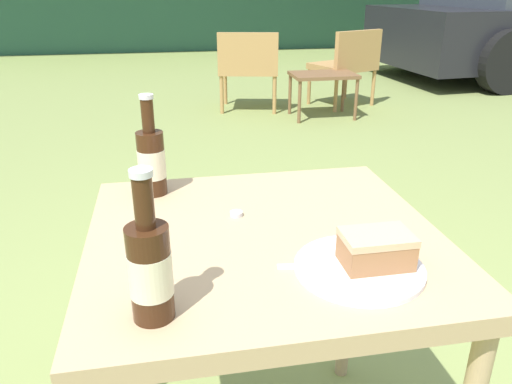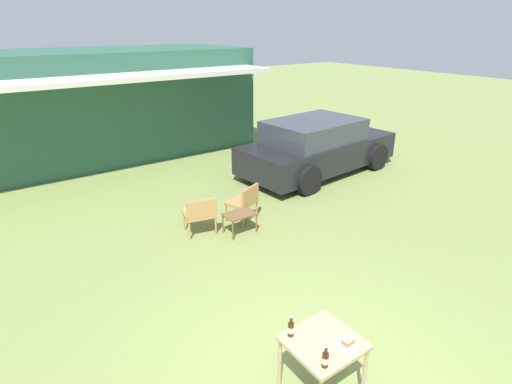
# 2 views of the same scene
# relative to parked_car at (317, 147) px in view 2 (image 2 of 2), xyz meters

# --- Properties ---
(cabin_building) EXTENTS (9.40, 5.00, 3.01)m
(cabin_building) POSITION_rel_parked_car_xyz_m (-4.45, 5.15, 0.82)
(cabin_building) COLOR #2D5B47
(cabin_building) RESTS_ON ground_plane
(parked_car) EXTENTS (4.52, 2.36, 1.43)m
(parked_car) POSITION_rel_parked_car_xyz_m (0.00, 0.00, 0.00)
(parked_car) COLOR black
(parked_car) RESTS_ON ground_plane
(wicker_chair_cushioned) EXTENTS (0.64, 0.57, 0.75)m
(wicker_chair_cushioned) POSITION_rel_parked_car_xyz_m (-4.15, -1.28, -0.26)
(wicker_chair_cushioned) COLOR #B2844C
(wicker_chair_cushioned) RESTS_ON ground_plane
(wicker_chair_plain) EXTENTS (0.69, 0.64, 0.75)m
(wicker_chair_plain) POSITION_rel_parked_car_xyz_m (-3.16, -1.30, -0.26)
(wicker_chair_plain) COLOR #B2844C
(wicker_chair_plain) RESTS_ON ground_plane
(garden_side_table) EXTENTS (0.58, 0.39, 0.40)m
(garden_side_table) POSITION_rel_parked_car_xyz_m (-3.53, -1.68, -0.34)
(garden_side_table) COLOR brown
(garden_side_table) RESTS_ON ground_plane
(patio_table) EXTENTS (0.72, 0.68, 0.70)m
(patio_table) POSITION_rel_parked_car_xyz_m (-4.78, -5.17, -0.08)
(patio_table) COLOR tan
(patio_table) RESTS_ON ground_plane
(cake_on_plate) EXTENTS (0.23, 0.23, 0.07)m
(cake_on_plate) POSITION_rel_parked_car_xyz_m (-4.62, -5.34, 0.02)
(cake_on_plate) COLOR white
(cake_on_plate) RESTS_ON patio_table
(cola_bottle_near) EXTENTS (0.07, 0.07, 0.24)m
(cola_bottle_near) POSITION_rel_parked_car_xyz_m (-5.00, -4.92, 0.09)
(cola_bottle_near) COLOR #381E0F
(cola_bottle_near) RESTS_ON patio_table
(cola_bottle_far) EXTENTS (0.07, 0.07, 0.24)m
(cola_bottle_far) POSITION_rel_parked_car_xyz_m (-5.00, -5.41, 0.09)
(cola_bottle_far) COLOR #381E0F
(cola_bottle_far) RESTS_ON patio_table
(fork) EXTENTS (0.20, 0.04, 0.01)m
(fork) POSITION_rel_parked_car_xyz_m (-4.69, -5.33, 0.00)
(fork) COLOR silver
(fork) RESTS_ON patio_table
(loose_bottle_cap) EXTENTS (0.03, 0.03, 0.01)m
(loose_bottle_cap) POSITION_rel_parked_car_xyz_m (-4.82, -5.08, 0.00)
(loose_bottle_cap) COLOR silver
(loose_bottle_cap) RESTS_ON patio_table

